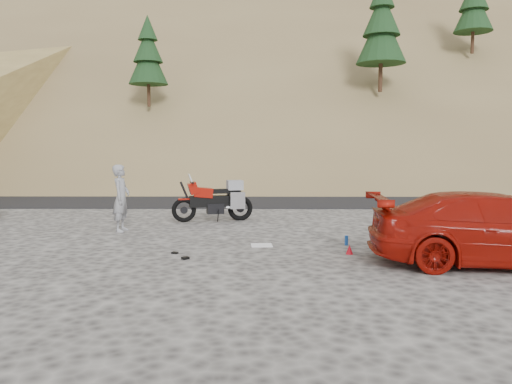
% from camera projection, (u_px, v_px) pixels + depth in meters
% --- Properties ---
extents(ground, '(140.00, 140.00, 0.00)m').
position_uv_depth(ground, '(189.00, 238.00, 11.85)').
color(ground, '#3F3C3A').
rests_on(ground, ground).
extents(road, '(120.00, 7.00, 0.05)m').
position_uv_depth(road, '(220.00, 199.00, 20.81)').
color(road, black).
rests_on(road, ground).
extents(hillside, '(120.00, 73.00, 46.72)m').
position_uv_depth(hillside, '(244.00, 60.00, 51.54)').
color(hillside, brown).
rests_on(hillside, ground).
extents(motorcycle, '(2.34, 1.03, 1.41)m').
position_uv_depth(motorcycle, '(216.00, 201.00, 14.49)').
color(motorcycle, black).
rests_on(motorcycle, ground).
extents(man, '(0.45, 0.65, 1.71)m').
position_uv_depth(man, '(122.00, 231.00, 12.80)').
color(man, gray).
rests_on(man, ground).
extents(red_car, '(4.73, 2.24, 1.33)m').
position_uv_depth(red_car, '(495.00, 265.00, 9.17)').
color(red_car, '#931008').
rests_on(red_car, ground).
extents(gear_white_cloth, '(0.49, 0.44, 0.02)m').
position_uv_depth(gear_white_cloth, '(262.00, 245.00, 10.96)').
color(gear_white_cloth, white).
rests_on(gear_white_cloth, ground).
extents(gear_bottle, '(0.10, 0.10, 0.21)m').
position_uv_depth(gear_bottle, '(346.00, 240.00, 10.99)').
color(gear_bottle, '#1B4DA5').
rests_on(gear_bottle, ground).
extents(gear_funnel, '(0.19, 0.19, 0.19)m').
position_uv_depth(gear_funnel, '(349.00, 249.00, 10.07)').
color(gear_funnel, '#B30B18').
rests_on(gear_funnel, ground).
extents(gear_glove_a, '(0.15, 0.13, 0.04)m').
position_uv_depth(gear_glove_a, '(175.00, 253.00, 10.12)').
color(gear_glove_a, black).
rests_on(gear_glove_a, ground).
extents(gear_glove_b, '(0.17, 0.17, 0.05)m').
position_uv_depth(gear_glove_b, '(185.00, 258.00, 9.63)').
color(gear_glove_b, black).
rests_on(gear_glove_b, ground).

